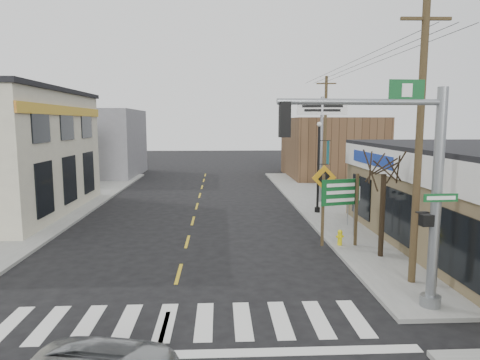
{
  "coord_description": "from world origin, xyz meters",
  "views": [
    {
      "loc": [
        1.42,
        -10.19,
        5.14
      ],
      "look_at": [
        2.26,
        7.24,
        2.8
      ],
      "focal_mm": 32.0,
      "sensor_mm": 36.0,
      "label": 1
    }
  ],
  "objects_px": {
    "traffic_signal_pole": "(411,175)",
    "utility_pole_near": "(419,143)",
    "fire_hydrant": "(340,237)",
    "lamp_post": "(320,160)",
    "guide_sign": "(340,200)",
    "dance_center_sign": "(322,123)",
    "bare_tree": "(385,159)",
    "utility_pole_far": "(325,132)"
  },
  "relations": [
    {
      "from": "lamp_post",
      "to": "utility_pole_near",
      "type": "distance_m",
      "value": 10.82
    },
    {
      "from": "guide_sign",
      "to": "utility_pole_near",
      "type": "height_order",
      "value": "utility_pole_near"
    },
    {
      "from": "lamp_post",
      "to": "dance_center_sign",
      "type": "height_order",
      "value": "dance_center_sign"
    },
    {
      "from": "traffic_signal_pole",
      "to": "guide_sign",
      "type": "height_order",
      "value": "traffic_signal_pole"
    },
    {
      "from": "traffic_signal_pole",
      "to": "utility_pole_far",
      "type": "bearing_deg",
      "value": 78.67
    },
    {
      "from": "traffic_signal_pole",
      "to": "utility_pole_near",
      "type": "height_order",
      "value": "utility_pole_near"
    },
    {
      "from": "lamp_post",
      "to": "utility_pole_far",
      "type": "relative_size",
      "value": 0.6
    },
    {
      "from": "utility_pole_far",
      "to": "dance_center_sign",
      "type": "bearing_deg",
      "value": -99.88
    },
    {
      "from": "dance_center_sign",
      "to": "utility_pole_near",
      "type": "bearing_deg",
      "value": -86.44
    },
    {
      "from": "fire_hydrant",
      "to": "bare_tree",
      "type": "bearing_deg",
      "value": -52.86
    },
    {
      "from": "lamp_post",
      "to": "guide_sign",
      "type": "bearing_deg",
      "value": -96.23
    },
    {
      "from": "fire_hydrant",
      "to": "utility_pole_far",
      "type": "height_order",
      "value": "utility_pole_far"
    },
    {
      "from": "traffic_signal_pole",
      "to": "fire_hydrant",
      "type": "distance_m",
      "value": 6.81
    },
    {
      "from": "traffic_signal_pole",
      "to": "guide_sign",
      "type": "relative_size",
      "value": 2.05
    },
    {
      "from": "traffic_signal_pole",
      "to": "fire_hydrant",
      "type": "height_order",
      "value": "traffic_signal_pole"
    },
    {
      "from": "bare_tree",
      "to": "traffic_signal_pole",
      "type": "bearing_deg",
      "value": -102.95
    },
    {
      "from": "lamp_post",
      "to": "utility_pole_far",
      "type": "xyz_separation_m",
      "value": [
        2.46,
        8.8,
        1.41
      ]
    },
    {
      "from": "traffic_signal_pole",
      "to": "lamp_post",
      "type": "bearing_deg",
      "value": 84.26
    },
    {
      "from": "traffic_signal_pole",
      "to": "dance_center_sign",
      "type": "bearing_deg",
      "value": 81.67
    },
    {
      "from": "traffic_signal_pole",
      "to": "lamp_post",
      "type": "distance_m",
      "value": 12.54
    },
    {
      "from": "traffic_signal_pole",
      "to": "fire_hydrant",
      "type": "bearing_deg",
      "value": 87.7
    },
    {
      "from": "traffic_signal_pole",
      "to": "guide_sign",
      "type": "distance_m",
      "value": 6.13
    },
    {
      "from": "utility_pole_near",
      "to": "dance_center_sign",
      "type": "bearing_deg",
      "value": 90.64
    },
    {
      "from": "traffic_signal_pole",
      "to": "lamp_post",
      "type": "relative_size",
      "value": 1.21
    },
    {
      "from": "traffic_signal_pole",
      "to": "utility_pole_far",
      "type": "height_order",
      "value": "utility_pole_far"
    },
    {
      "from": "lamp_post",
      "to": "fire_hydrant",
      "type": "bearing_deg",
      "value": -95.76
    },
    {
      "from": "fire_hydrant",
      "to": "utility_pole_far",
      "type": "bearing_deg",
      "value": 78.63
    },
    {
      "from": "dance_center_sign",
      "to": "utility_pole_far",
      "type": "bearing_deg",
      "value": 78.79
    },
    {
      "from": "guide_sign",
      "to": "dance_center_sign",
      "type": "relative_size",
      "value": 0.45
    },
    {
      "from": "traffic_signal_pole",
      "to": "dance_center_sign",
      "type": "relative_size",
      "value": 0.92
    },
    {
      "from": "dance_center_sign",
      "to": "utility_pole_far",
      "type": "xyz_separation_m",
      "value": [
        1.61,
        5.55,
        -0.66
      ]
    },
    {
      "from": "traffic_signal_pole",
      "to": "utility_pole_near",
      "type": "distance_m",
      "value": 2.22
    },
    {
      "from": "fire_hydrant",
      "to": "lamp_post",
      "type": "bearing_deg",
      "value": 84.52
    },
    {
      "from": "lamp_post",
      "to": "dance_center_sign",
      "type": "bearing_deg",
      "value": 75.05
    },
    {
      "from": "fire_hydrant",
      "to": "lamp_post",
      "type": "height_order",
      "value": "lamp_post"
    },
    {
      "from": "lamp_post",
      "to": "bare_tree",
      "type": "xyz_separation_m",
      "value": [
        0.51,
        -8.05,
        0.75
      ]
    },
    {
      "from": "lamp_post",
      "to": "utility_pole_near",
      "type": "xyz_separation_m",
      "value": [
        0.51,
        -10.71,
        1.47
      ]
    },
    {
      "from": "bare_tree",
      "to": "utility_pole_far",
      "type": "distance_m",
      "value": 16.97
    },
    {
      "from": "fire_hydrant",
      "to": "lamp_post",
      "type": "relative_size",
      "value": 0.13
    },
    {
      "from": "lamp_post",
      "to": "utility_pole_far",
      "type": "bearing_deg",
      "value": 74.1
    },
    {
      "from": "guide_sign",
      "to": "utility_pole_near",
      "type": "relative_size",
      "value": 0.35
    },
    {
      "from": "dance_center_sign",
      "to": "bare_tree",
      "type": "bearing_deg",
      "value": -86.77
    }
  ]
}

